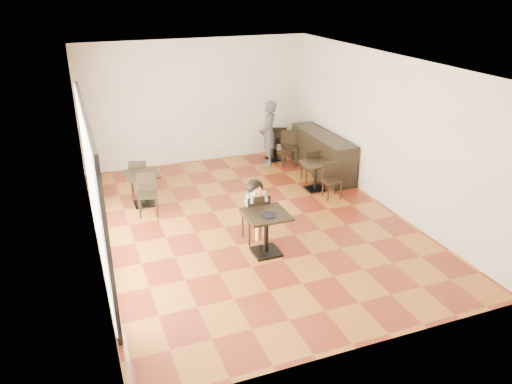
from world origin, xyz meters
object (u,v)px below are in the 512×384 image
cafe_table_mid (315,176)px  chair_back_a (279,141)px  child_chair (255,217)px  chair_mid_b (332,181)px  chair_left_b (147,195)px  child_table (266,233)px  child (255,211)px  chair_back_b (289,149)px  chair_left_a (139,177)px  chair_mid_a (310,165)px  cafe_table_left (143,189)px  cafe_table_back (275,146)px  adult_patron (269,133)px

cafe_table_mid → chair_back_a: bearing=87.3°
child_chair → chair_mid_b: size_ratio=1.20×
child_chair → chair_left_b: (-1.70, 1.80, -0.04)m
child_table → cafe_table_mid: 3.16m
chair_left_b → child: bearing=-36.0°
chair_back_b → cafe_table_mid: bearing=-74.4°
chair_back_a → chair_mid_b: bearing=109.7°
child_table → cafe_table_mid: (2.17, 2.30, -0.07)m
chair_mid_b → chair_left_a: chair_left_a is taller
chair_left_b → chair_back_b: chair_back_b is taller
child_chair → chair_mid_a: child_chair is taller
child → chair_mid_a: (2.30, 2.30, -0.20)m
cafe_table_left → cafe_table_back: bearing=23.8°
adult_patron → chair_back_a: bearing=152.5°
adult_patron → chair_left_a: 3.64m
cafe_table_left → chair_back_a: chair_back_a is taller
cafe_table_back → chair_left_a: chair_left_a is taller
adult_patron → cafe_table_left: 3.81m
child → chair_back_b: 4.17m
child_table → child_chair: bearing=90.0°
chair_mid_a → cafe_table_back: bearing=-80.7°
chair_mid_a → chair_left_b: 4.03m
adult_patron → chair_mid_b: bearing=30.1°
child → chair_back_b: bearing=56.8°
cafe_table_left → chair_back_b: 4.14m
cafe_table_mid → cafe_table_left: size_ratio=0.91×
adult_patron → cafe_table_mid: adult_patron is taller
cafe_table_left → chair_mid_a: chair_mid_a is taller
adult_patron → cafe_table_left: adult_patron is taller
cafe_table_left → chair_back_a: bearing=24.6°
child_table → chair_mid_b: size_ratio=1.00×
adult_patron → cafe_table_mid: bearing=29.3°
cafe_table_left → cafe_table_back: 4.19m
adult_patron → cafe_table_back: bearing=152.9°
chair_left_a → cafe_table_back: bearing=-152.8°
child_table → chair_mid_a: (2.30, 2.85, 0.00)m
chair_left_a → child_chair: bearing=131.0°
chair_mid_b → chair_back_b: chair_back_b is taller
chair_left_b → cafe_table_left: bearing=100.6°
child_table → child_chair: size_ratio=0.83×
child → chair_mid_b: bearing=27.4°
cafe_table_mid → chair_left_a: (-3.87, 1.15, 0.11)m
cafe_table_mid → cafe_table_left: 3.91m
cafe_table_left → chair_left_b: 0.55m
child → chair_mid_a: size_ratio=1.51×
chair_left_a → chair_left_b: same height
child_chair → cafe_table_back: bearing=-117.9°
child_chair → chair_mid_a: 3.25m
child → chair_mid_a: bearing=44.9°
chair_back_a → cafe_table_left: bearing=44.0°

